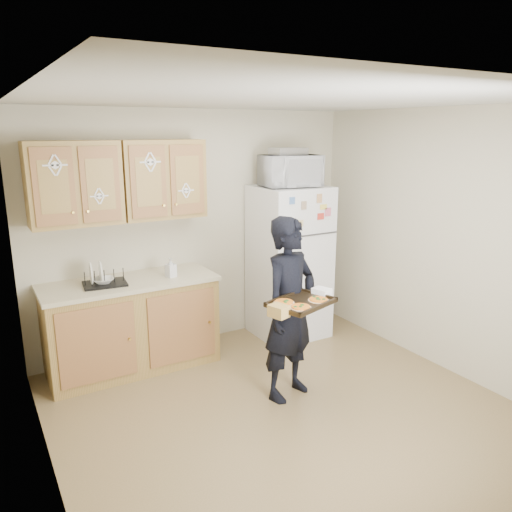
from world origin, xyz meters
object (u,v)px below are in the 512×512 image
object	(u,v)px
person	(290,309)
dish_rack	(104,277)
baking_tray	(301,303)
microwave	(290,171)
refrigerator	(289,262)

from	to	relation	value
person	dish_rack	distance (m)	1.74
baking_tray	microwave	bearing A→B (deg)	42.28
refrigerator	baking_tray	bearing A→B (deg)	-120.72
person	baking_tray	bearing A→B (deg)	-124.56
baking_tray	microwave	size ratio (longest dim) A/B	0.82
refrigerator	baking_tray	distance (m)	1.68
person	refrigerator	bearing A→B (deg)	39.10
refrigerator	microwave	size ratio (longest dim) A/B	2.82
person	baking_tray	size ratio (longest dim) A/B	3.24
dish_rack	microwave	bearing A→B (deg)	-2.22
refrigerator	person	world-z (taller)	refrigerator
refrigerator	baking_tray	world-z (taller)	refrigerator
person	microwave	size ratio (longest dim) A/B	2.66
baking_tray	dish_rack	world-z (taller)	dish_rack
microwave	dish_rack	world-z (taller)	microwave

